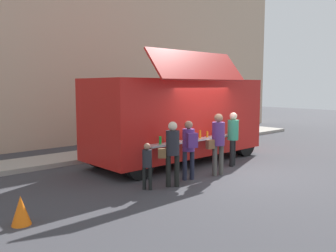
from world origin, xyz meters
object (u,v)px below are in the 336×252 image
object	(u,v)px
customer_extra_browsing	(233,134)
trash_bin	(206,130)
child_near_queue	(147,162)
customer_rear_waiting	(172,148)
food_truck_main	(178,117)
traffic_cone_orange	(21,210)
customer_mid_with_backpack	(189,144)
customer_front_ordering	(218,139)

from	to	relation	value
customer_extra_browsing	trash_bin	bearing A→B (deg)	-62.16
trash_bin	child_near_queue	distance (m)	8.07
customer_rear_waiting	child_near_queue	size ratio (longest dim) A/B	1.43
food_truck_main	customer_extra_browsing	world-z (taller)	food_truck_main
food_truck_main	traffic_cone_orange	size ratio (longest dim) A/B	11.50
traffic_cone_orange	trash_bin	world-z (taller)	trash_bin
trash_bin	traffic_cone_orange	bearing A→B (deg)	-155.95
customer_rear_waiting	trash_bin	bearing A→B (deg)	-18.15
trash_bin	customer_mid_with_backpack	xyz separation A→B (m)	(-5.45, -4.29, 0.47)
trash_bin	customer_front_ordering	size ratio (longest dim) A/B	0.59
trash_bin	customer_front_ordering	world-z (taller)	customer_front_ordering
traffic_cone_orange	child_near_queue	size ratio (longest dim) A/B	0.47
customer_mid_with_backpack	customer_rear_waiting	size ratio (longest dim) A/B	0.97
traffic_cone_orange	customer_extra_browsing	xyz separation A→B (m)	(6.83, 0.47, 0.75)
trash_bin	customer_rear_waiting	distance (m)	7.67
customer_front_ordering	customer_rear_waiting	bearing A→B (deg)	100.36
traffic_cone_orange	child_near_queue	distance (m)	3.17
customer_front_ordering	food_truck_main	bearing A→B (deg)	-2.11
traffic_cone_orange	child_near_queue	world-z (taller)	child_near_queue
customer_extra_browsing	child_near_queue	xyz separation A→B (m)	(-3.69, -0.26, -0.33)
traffic_cone_orange	child_near_queue	bearing A→B (deg)	3.89
food_truck_main	customer_front_ordering	xyz separation A→B (m)	(-0.48, -2.14, -0.47)
trash_bin	food_truck_main	bearing A→B (deg)	-149.78
customer_front_ordering	customer_mid_with_backpack	size ratio (longest dim) A/B	1.10
traffic_cone_orange	customer_extra_browsing	size ratio (longest dim) A/B	0.32
trash_bin	customer_rear_waiting	world-z (taller)	customer_rear_waiting
child_near_queue	customer_front_ordering	bearing A→B (deg)	-39.31
food_truck_main	customer_extra_browsing	bearing A→B (deg)	-64.70
trash_bin	child_near_queue	xyz separation A→B (m)	(-6.86, -4.25, 0.18)
food_truck_main	customer_mid_with_backpack	world-z (taller)	food_truck_main
customer_mid_with_backpack	child_near_queue	distance (m)	1.44
child_near_queue	customer_mid_with_backpack	bearing A→B (deg)	-35.98
traffic_cone_orange	customer_mid_with_backpack	bearing A→B (deg)	2.12
traffic_cone_orange	customer_extra_browsing	distance (m)	6.88
customer_front_ordering	customer_rear_waiting	xyz separation A→B (m)	(-1.76, 0.00, -0.06)
customer_front_ordering	customer_rear_waiting	world-z (taller)	customer_front_ordering
customer_front_ordering	child_near_queue	world-z (taller)	customer_front_ordering
customer_rear_waiting	customer_front_ordering	bearing A→B (deg)	-53.89
customer_extra_browsing	customer_rear_waiting	bearing A→B (deg)	74.99
customer_mid_with_backpack	child_near_queue	size ratio (longest dim) A/B	1.39
customer_extra_browsing	customer_front_ordering	bearing A→B (deg)	86.30
customer_front_ordering	customer_extra_browsing	distance (m)	1.38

